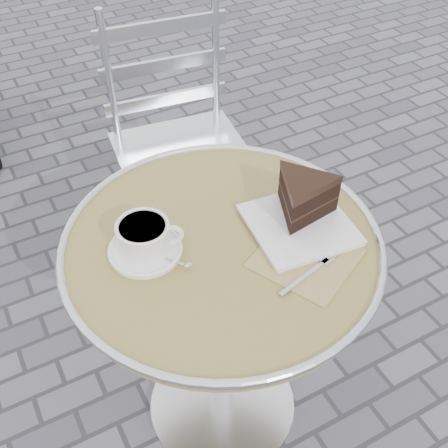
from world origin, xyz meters
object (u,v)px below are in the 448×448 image
bistro_chair (174,117)px  cafe_table (222,289)px  cappuccino_set (145,241)px  cake_plate_set (303,204)px

bistro_chair → cafe_table: bearing=-98.3°
cafe_table → cappuccino_set: (-0.16, 0.05, 0.20)m
cake_plate_set → bistro_chair: bistro_chair is taller
cafe_table → cake_plate_set: size_ratio=2.11×
cafe_table → cake_plate_set: 0.29m
cappuccino_set → bistro_chair: bistro_chair is taller
cafe_table → cake_plate_set: cake_plate_set is taller
cake_plate_set → cafe_table: bearing=177.9°
cake_plate_set → bistro_chair: size_ratio=0.37×
cafe_table → bistro_chair: size_ratio=0.78×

